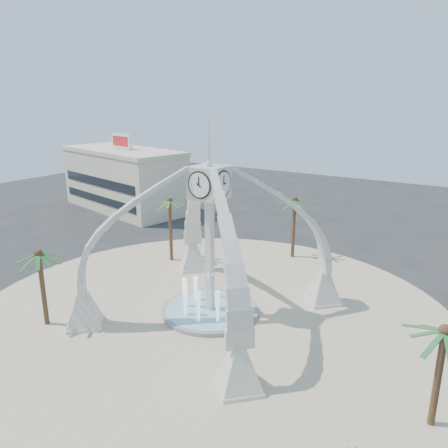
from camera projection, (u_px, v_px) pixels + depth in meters
The scene contains 9 objects.
ground at pixel (210, 313), 36.33m from camera, with size 140.00×140.00×0.00m, color #282828.
plaza at pixel (210, 313), 36.32m from camera, with size 40.00×40.00×0.06m, color tan.
clock_tower at pixel (210, 239), 34.53m from camera, with size 17.94×17.94×16.30m.
fountain at pixel (210, 310), 36.25m from camera, with size 8.00×8.00×3.62m.
building_nw at pixel (124, 179), 69.46m from camera, with size 23.75×13.73×11.90m.
palm_east at pixel (445, 332), 22.37m from camera, with size 4.84×4.84×6.55m.
palm_west at pixel (170, 201), 46.36m from camera, with size 4.89×4.89×7.53m.
palm_north at pixel (295, 200), 47.38m from camera, with size 5.41×5.41×7.43m.
palm_south at pixel (39, 254), 32.93m from camera, with size 4.28×4.28×6.72m.
Camera 1 is at (18.85, -26.90, 17.25)m, focal length 35.00 mm.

